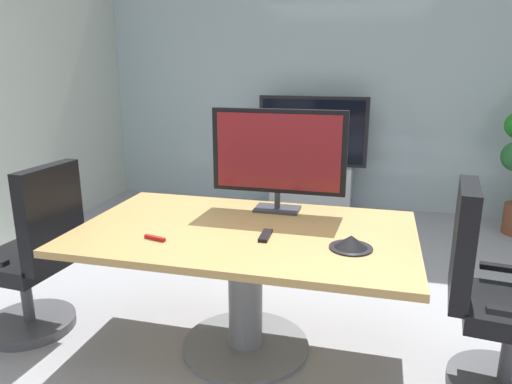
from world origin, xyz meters
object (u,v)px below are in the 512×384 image
office_chair_left (34,265)px  wall_display_unit (312,174)px  tv_monitor (277,154)px  remote_control (265,235)px  conference_table (245,261)px  conference_phone (351,243)px  office_chair_right (493,309)px

office_chair_left → wall_display_unit: wall_display_unit is taller
tv_monitor → wall_display_unit: bearing=92.5°
wall_display_unit → office_chair_left: bearing=-114.0°
wall_display_unit → remote_control: wall_display_unit is taller
conference_table → conference_phone: bearing=-13.8°
wall_display_unit → conference_table: bearing=-89.8°
office_chair_left → wall_display_unit: size_ratio=0.83×
conference_table → conference_phone: 0.65m
office_chair_right → conference_phone: bearing=106.1°
conference_table → tv_monitor: (0.10, 0.40, 0.56)m
tv_monitor → remote_control: tv_monitor is taller
remote_control → office_chair_right: bearing=0.8°
wall_display_unit → conference_phone: bearing=-78.4°
conference_phone → remote_control: size_ratio=1.29×
conference_table → wall_display_unit: wall_display_unit is taller
tv_monitor → conference_phone: tv_monitor is taller
tv_monitor → office_chair_left: bearing=-159.0°
conference_table → tv_monitor: 0.69m
office_chair_left → wall_display_unit: 3.22m
conference_table → wall_display_unit: (-0.01, 2.80, -0.12)m
conference_table → remote_control: bearing=-33.8°
conference_table → office_chair_right: bearing=-1.4°
tv_monitor → wall_display_unit: (-0.11, 2.40, -0.67)m
conference_table → wall_display_unit: bearing=90.2°
remote_control → conference_phone: bearing=-8.7°
conference_table → remote_control: 0.27m
office_chair_left → remote_control: office_chair_left is taller
office_chair_left → remote_control: bearing=96.0°
office_chair_left → office_chair_right: bearing=96.5°
wall_display_unit → tv_monitor: bearing=-87.5°
office_chair_right → remote_control: size_ratio=6.41×
office_chair_left → tv_monitor: bearing=115.0°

